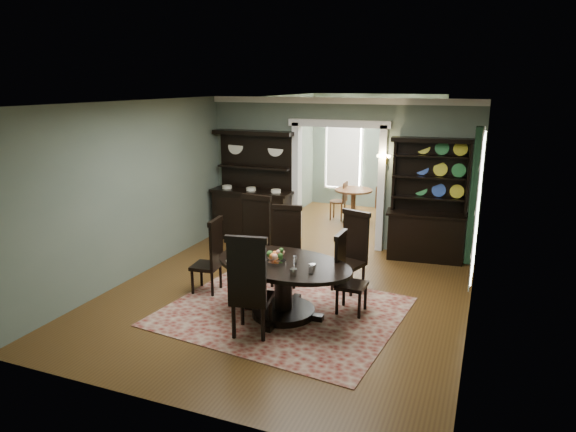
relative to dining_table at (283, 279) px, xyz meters
name	(u,v)px	position (x,y,z in m)	size (l,w,h in m)	color
room	(283,200)	(-0.24, 0.60, 1.01)	(5.51, 6.01, 3.01)	#553716
parlor	(367,156)	(-0.24, 6.09, 0.95)	(3.51, 3.50, 3.01)	#553716
doorway_trim	(338,168)	(-0.24, 3.56, 1.05)	(2.08, 0.25, 2.57)	white
right_window	(476,201)	(2.45, 1.49, 1.03)	(0.15, 1.47, 2.12)	white
wall_sconce	(384,158)	(0.71, 3.40, 1.32)	(0.27, 0.21, 0.21)	gold
rug	(283,311)	(-0.05, 0.10, -0.56)	(3.29, 2.79, 0.01)	maroon
dining_table	(283,279)	(0.00, 0.00, 0.00)	(2.27, 2.22, 0.82)	black
centerpiece	(277,260)	(-0.06, -0.10, 0.31)	(1.35, 0.86, 0.22)	silver
chair_far_left	(254,235)	(-1.03, 1.21, 0.19)	(0.58, 0.56, 1.45)	black
chair_far_mid	(286,243)	(-0.44, 1.22, 0.12)	(0.57, 0.55, 1.32)	black
chair_far_right	(352,249)	(0.66, 1.35, 0.12)	(0.60, 0.58, 1.30)	black
chair_end_left	(212,254)	(-1.38, 0.37, 0.08)	(0.48, 0.50, 1.23)	black
chair_end_right	(345,271)	(0.79, 0.46, 0.07)	(0.43, 0.47, 1.21)	black
chair_near	(249,285)	(-0.16, -0.78, 0.18)	(0.61, 0.59, 1.43)	black
sideboard	(253,202)	(-2.03, 3.29, 0.24)	(1.76, 0.63, 2.31)	black
welsh_dresser	(427,216)	(1.58, 3.31, 0.27)	(1.53, 0.69, 2.31)	black
parlor_table	(353,201)	(-0.36, 5.32, -0.03)	(0.89, 0.89, 0.82)	#523517
parlor_chair_left	(341,200)	(-0.72, 5.48, -0.06)	(0.40, 0.40, 0.95)	#523517
parlor_chair_right	(384,205)	(0.38, 5.24, -0.05)	(0.44, 0.43, 0.96)	#523517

